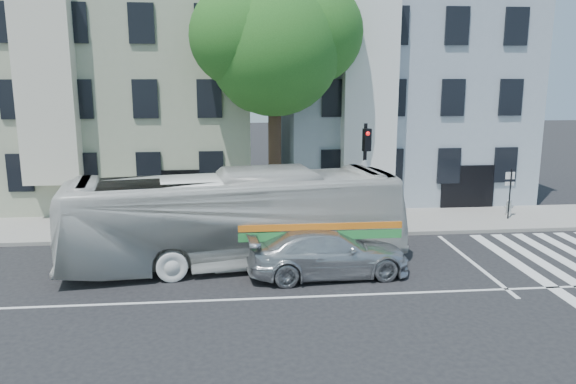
{
  "coord_description": "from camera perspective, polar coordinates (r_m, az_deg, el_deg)",
  "views": [
    {
      "loc": [
        -1.76,
        -15.51,
        6.51
      ],
      "look_at": [
        0.11,
        3.76,
        2.4
      ],
      "focal_mm": 35.0,
      "sensor_mm": 36.0,
      "label": 1
    }
  ],
  "objects": [
    {
      "name": "ground",
      "position": [
        16.91,
        0.87,
        -10.65
      ],
      "size": [
        120.0,
        120.0,
        0.0
      ],
      "primitive_type": "plane",
      "color": "black",
      "rests_on": "ground"
    },
    {
      "name": "sidewalk_far",
      "position": [
        24.44,
        -1.23,
        -3.28
      ],
      "size": [
        80.0,
        4.0,
        0.15
      ],
      "primitive_type": "cube",
      "color": "gray",
      "rests_on": "ground"
    },
    {
      "name": "building_left",
      "position": [
        30.97,
        -15.52,
        9.69
      ],
      "size": [
        12.0,
        10.0,
        11.0
      ],
      "primitive_type": "cube",
      "color": "#A1A78C",
      "rests_on": "ground"
    },
    {
      "name": "building_right",
      "position": [
        31.76,
        10.63,
        9.96
      ],
      "size": [
        12.0,
        10.0,
        11.0
      ],
      "primitive_type": "cube",
      "color": "#909DAB",
      "rests_on": "ground"
    },
    {
      "name": "street_tree",
      "position": [
        24.35,
        -1.3,
        15.1
      ],
      "size": [
        7.3,
        5.9,
        11.1
      ],
      "color": "#2D2116",
      "rests_on": "ground"
    },
    {
      "name": "bus",
      "position": [
        19.35,
        -5.33,
        -2.67
      ],
      "size": [
        4.46,
        11.98,
        3.26
      ],
      "primitive_type": "imported",
      "rotation": [
        0.0,
        0.0,
        1.72
      ],
      "color": "silver",
      "rests_on": "ground"
    },
    {
      "name": "sedan",
      "position": [
        18.48,
        4.06,
        -6.13
      ],
      "size": [
        2.52,
        5.46,
        1.55
      ],
      "primitive_type": "imported",
      "rotation": [
        0.0,
        0.0,
        1.64
      ],
      "color": "silver",
      "rests_on": "ground"
    },
    {
      "name": "hedge",
      "position": [
        22.73,
        -11.04,
        -3.57
      ],
      "size": [
        8.25,
        3.79,
        0.7
      ],
      "primitive_type": null,
      "rotation": [
        0.0,
        0.0,
        0.36
      ],
      "color": "#2F591C",
      "rests_on": "sidewalk_far"
    },
    {
      "name": "traffic_signal",
      "position": [
        23.24,
        7.86,
        2.97
      ],
      "size": [
        0.46,
        0.54,
        4.51
      ],
      "rotation": [
        0.0,
        0.0,
        0.33
      ],
      "color": "black",
      "rests_on": "ground"
    },
    {
      "name": "fire_hydrant",
      "position": [
        27.55,
        21.51,
        -1.42
      ],
      "size": [
        0.4,
        0.23,
        0.72
      ],
      "rotation": [
        0.0,
        0.0,
        0.05
      ],
      "color": "silver",
      "rests_on": "sidewalk_far"
    },
    {
      "name": "far_sign_pole",
      "position": [
        26.63,
        21.61,
        0.5
      ],
      "size": [
        0.41,
        0.16,
        2.25
      ],
      "rotation": [
        0.0,
        0.0,
        -0.05
      ],
      "color": "black",
      "rests_on": "sidewalk_far"
    }
  ]
}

